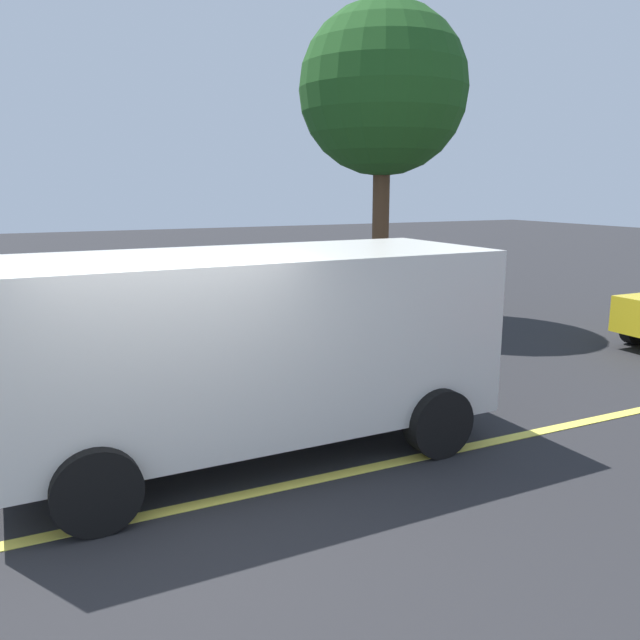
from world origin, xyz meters
name	(u,v)px	position (x,y,z in m)	size (l,w,h in m)	color
ground_plane	(177,510)	(0.00, 0.00, 0.00)	(80.00, 80.00, 0.00)	#262628
lane_marking_centre	(447,452)	(3.00, 0.00, 0.01)	(28.00, 0.16, 0.01)	#E0D14C
white_van	(252,340)	(1.10, 0.95, 1.27)	(5.23, 2.33, 2.20)	silver
tree_left_verge	(383,91)	(6.20, 6.82, 4.85)	(3.57, 3.57, 6.67)	#513823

